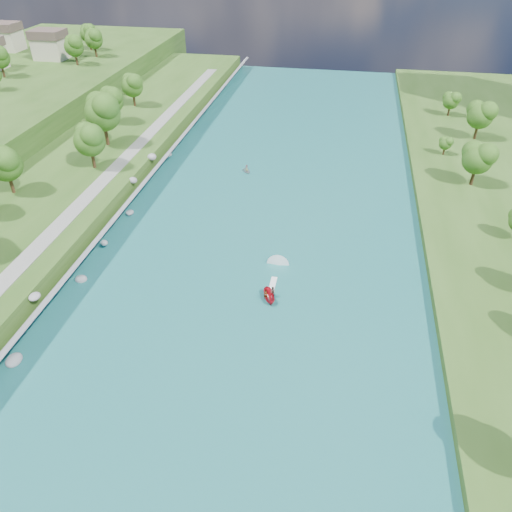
# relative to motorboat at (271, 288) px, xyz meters

# --- Properties ---
(ground) EXTENTS (260.00, 260.00, 0.00)m
(ground) POSITION_rel_motorboat_xyz_m (-4.33, -13.38, -0.67)
(ground) COLOR #2D5119
(ground) RESTS_ON ground
(river_water) EXTENTS (55.00, 240.00, 0.10)m
(river_water) POSITION_rel_motorboat_xyz_m (-4.33, 6.62, -0.62)
(river_water) COLOR #185E5B
(river_water) RESTS_ON ground
(ridge_west) EXTENTS (60.00, 120.00, 9.00)m
(ridge_west) POSITION_rel_motorboat_xyz_m (-86.83, 81.62, 3.83)
(ridge_west) COLOR #2D5119
(ridge_west) RESTS_ON ground
(riprap_bank) EXTENTS (4.40, 236.00, 4.50)m
(riprap_bank) POSITION_rel_motorboat_xyz_m (-30.18, 5.68, 1.14)
(riprap_bank) COLOR slate
(riprap_bank) RESTS_ON ground
(riverside_path) EXTENTS (3.00, 200.00, 0.10)m
(riverside_path) POSITION_rel_motorboat_xyz_m (-36.83, 6.62, 2.88)
(riverside_path) COLOR gray
(riverside_path) RESTS_ON berm_west
(ridge_houses) EXTENTS (29.50, 29.50, 8.40)m
(ridge_houses) POSITION_rel_motorboat_xyz_m (-92.99, 86.62, 12.64)
(ridge_houses) COLOR beige
(ridge_houses) RESTS_ON ridge_west
(trees_east) EXTENTS (15.32, 136.59, 10.78)m
(trees_east) POSITION_rel_motorboat_xyz_m (35.13, 20.96, 5.45)
(trees_east) COLOR #254A13
(trees_east) RESTS_ON berm_east
(trees_ridge) EXTENTS (20.45, 50.46, 9.93)m
(trees_ridge) POSITION_rel_motorboat_xyz_m (-76.02, 83.47, 13.07)
(trees_ridge) COLOR #254A13
(trees_ridge) RESTS_ON ridge_west
(motorboat) EXTENTS (3.60, 18.70, 1.94)m
(motorboat) POSITION_rel_motorboat_xyz_m (0.00, 0.00, 0.00)
(motorboat) COLOR #B00E1C
(motorboat) RESTS_ON river_water
(raft) EXTENTS (3.02, 3.16, 1.62)m
(raft) POSITION_rel_motorboat_xyz_m (-11.71, 39.42, -0.21)
(raft) COLOR gray
(raft) RESTS_ON river_water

